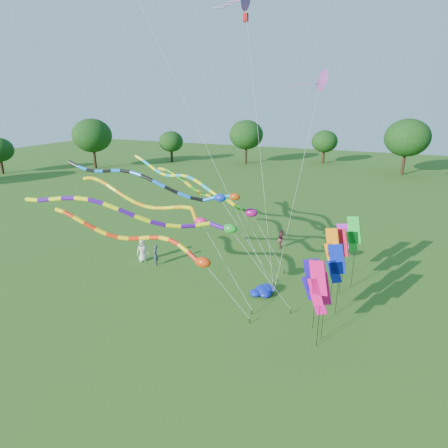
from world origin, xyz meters
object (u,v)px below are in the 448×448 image
at_px(tube_kite_red, 148,242).
at_px(person_c, 282,239).
at_px(tube_kite_orange, 154,204).
at_px(person_a, 142,250).
at_px(blue_nylon_heap, 256,290).
at_px(person_b, 155,255).

height_order(tube_kite_red, person_c, tube_kite_red).
bearing_deg(tube_kite_orange, tube_kite_red, -60.40).
bearing_deg(person_a, tube_kite_red, -90.16).
bearing_deg(person_a, person_c, -3.21).
relative_size(tube_kite_orange, blue_nylon_heap, 7.19).
xyz_separation_m(tube_kite_red, tube_kite_orange, (-0.68, 1.86, 1.89)).
bearing_deg(person_b, tube_kite_orange, 13.24).
distance_m(person_a, person_b, 1.38).
bearing_deg(tube_kite_orange, person_b, 135.89).
xyz_separation_m(tube_kite_orange, person_b, (-1.87, 2.54, -4.95)).
relative_size(tube_kite_red, person_c, 8.50).
distance_m(blue_nylon_heap, person_b, 8.62).
height_order(tube_kite_orange, person_c, tube_kite_orange).
bearing_deg(tube_kite_orange, person_a, 148.63).
height_order(tube_kite_orange, person_b, tube_kite_orange).
bearing_deg(tube_kite_orange, blue_nylon_heap, 20.37).
relative_size(person_a, person_c, 1.13).
distance_m(tube_kite_orange, person_b, 5.87).
bearing_deg(person_a, tube_kite_orange, -81.05).
xyz_separation_m(tube_kite_red, person_b, (-2.54, 4.40, -3.06)).
height_order(tube_kite_red, blue_nylon_heap, tube_kite_red).
xyz_separation_m(tube_kite_red, person_c, (5.45, 11.66, -3.09)).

